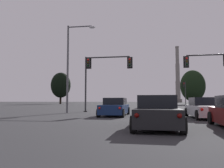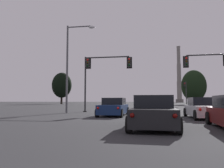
{
  "view_description": "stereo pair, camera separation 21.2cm",
  "coord_description": "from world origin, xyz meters",
  "px_view_note": "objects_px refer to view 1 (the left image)",
  "views": [
    {
      "loc": [
        -0.74,
        -0.15,
        1.18
      ],
      "look_at": [
        -5.62,
        30.16,
        3.57
      ],
      "focal_mm": 35.0,
      "sensor_mm": 36.0,
      "label": 1
    },
    {
      "loc": [
        -0.53,
        -0.11,
        1.18
      ],
      "look_at": [
        -5.62,
        30.16,
        3.57
      ],
      "focal_mm": 35.0,
      "sensor_mm": 36.0,
      "label": 2
    }
  ],
  "objects_px": {
    "traffic_light_overhead_left": "(101,69)",
    "sedan_center_lane_second": "(157,112)",
    "sedan_center_lane_front": "(157,108)",
    "traffic_light_far_right": "(185,90)",
    "street_lamp": "(72,59)",
    "smokestack": "(178,80)",
    "sedan_right_lane_front": "(204,108)",
    "traffic_light_overhead_right": "(215,68)",
    "sedan_left_lane_front": "(115,107)"
  },
  "relations": [
    {
      "from": "sedan_center_lane_front",
      "to": "smokestack",
      "type": "xyz_separation_m",
      "value": [
        21.88,
        149.34,
        15.89
      ]
    },
    {
      "from": "traffic_light_overhead_left",
      "to": "sedan_center_lane_second",
      "type": "bearing_deg",
      "value": -67.52
    },
    {
      "from": "traffic_light_far_right",
      "to": "sedan_center_lane_front",
      "type": "bearing_deg",
      "value": -102.82
    },
    {
      "from": "sedan_center_lane_second",
      "to": "sedan_center_lane_front",
      "type": "height_order",
      "value": "same"
    },
    {
      "from": "sedan_center_lane_front",
      "to": "traffic_light_overhead_left",
      "type": "xyz_separation_m",
      "value": [
        -5.68,
        5.46,
        3.93
      ]
    },
    {
      "from": "traffic_light_far_right",
      "to": "smokestack",
      "type": "distance_m",
      "value": 117.5
    },
    {
      "from": "smokestack",
      "to": "sedan_right_lane_front",
      "type": "bearing_deg",
      "value": -97.08
    },
    {
      "from": "sedan_center_lane_front",
      "to": "traffic_light_far_right",
      "type": "height_order",
      "value": "traffic_light_far_right"
    },
    {
      "from": "traffic_light_overhead_right",
      "to": "smokestack",
      "type": "bearing_deg",
      "value": 83.72
    },
    {
      "from": "street_lamp",
      "to": "smokestack",
      "type": "distance_m",
      "value": 149.61
    },
    {
      "from": "sedan_center_lane_second",
      "to": "smokestack",
      "type": "height_order",
      "value": "smokestack"
    },
    {
      "from": "sedan_center_lane_second",
      "to": "traffic_light_overhead_left",
      "type": "relative_size",
      "value": 0.79
    },
    {
      "from": "traffic_light_overhead_right",
      "to": "traffic_light_overhead_left",
      "type": "height_order",
      "value": "traffic_light_overhead_right"
    },
    {
      "from": "sedan_center_lane_second",
      "to": "smokestack",
      "type": "distance_m",
      "value": 159.16
    },
    {
      "from": "traffic_light_overhead_right",
      "to": "traffic_light_far_right",
      "type": "relative_size",
      "value": 1.09
    },
    {
      "from": "sedan_center_lane_second",
      "to": "street_lamp",
      "type": "bearing_deg",
      "value": 128.11
    },
    {
      "from": "traffic_light_overhead_left",
      "to": "sedan_right_lane_front",
      "type": "bearing_deg",
      "value": -38.59
    },
    {
      "from": "sedan_center_lane_front",
      "to": "street_lamp",
      "type": "relative_size",
      "value": 0.53
    },
    {
      "from": "sedan_center_lane_front",
      "to": "traffic_light_overhead_left",
      "type": "relative_size",
      "value": 0.78
    },
    {
      "from": "traffic_light_overhead_left",
      "to": "smokestack",
      "type": "relative_size",
      "value": 0.14
    },
    {
      "from": "sedan_right_lane_front",
      "to": "street_lamp",
      "type": "xyz_separation_m",
      "value": [
        -11.31,
        4.78,
        4.7
      ]
    },
    {
      "from": "traffic_light_overhead_right",
      "to": "smokestack",
      "type": "distance_m",
      "value": 144.7
    },
    {
      "from": "traffic_light_far_right",
      "to": "traffic_light_overhead_left",
      "type": "distance_m",
      "value": 30.99
    },
    {
      "from": "sedan_center_lane_front",
      "to": "sedan_right_lane_front",
      "type": "bearing_deg",
      "value": -26.62
    },
    {
      "from": "traffic_light_overhead_right",
      "to": "street_lamp",
      "type": "relative_size",
      "value": 0.68
    },
    {
      "from": "sedan_center_lane_second",
      "to": "sedan_center_lane_front",
      "type": "distance_m",
      "value": 7.46
    },
    {
      "from": "traffic_light_overhead_left",
      "to": "sedan_center_lane_front",
      "type": "bearing_deg",
      "value": -43.88
    },
    {
      "from": "sedan_center_lane_front",
      "to": "smokestack",
      "type": "distance_m",
      "value": 151.77
    },
    {
      "from": "street_lamp",
      "to": "smokestack",
      "type": "bearing_deg",
      "value": 78.38
    },
    {
      "from": "traffic_light_overhead_right",
      "to": "sedan_center_lane_front",
      "type": "bearing_deg",
      "value": -135.47
    },
    {
      "from": "sedan_left_lane_front",
      "to": "sedan_center_lane_front",
      "type": "height_order",
      "value": "same"
    },
    {
      "from": "traffic_light_far_right",
      "to": "street_lamp",
      "type": "distance_m",
      "value": 34.15
    },
    {
      "from": "sedan_right_lane_front",
      "to": "traffic_light_far_right",
      "type": "relative_size",
      "value": 0.86
    },
    {
      "from": "smokestack",
      "to": "sedan_center_lane_front",
      "type": "bearing_deg",
      "value": -98.34
    },
    {
      "from": "sedan_center_lane_front",
      "to": "street_lamp",
      "type": "distance_m",
      "value": 9.96
    },
    {
      "from": "sedan_center_lane_second",
      "to": "traffic_light_overhead_right",
      "type": "relative_size",
      "value": 0.79
    },
    {
      "from": "sedan_center_lane_front",
      "to": "traffic_light_overhead_left",
      "type": "bearing_deg",
      "value": 136.14
    },
    {
      "from": "sedan_center_lane_second",
      "to": "smokestack",
      "type": "relative_size",
      "value": 0.11
    },
    {
      "from": "sedan_center_lane_front",
      "to": "traffic_light_far_right",
      "type": "xyz_separation_m",
      "value": [
        7.61,
        33.43,
        2.95
      ]
    },
    {
      "from": "traffic_light_far_right",
      "to": "traffic_light_overhead_left",
      "type": "relative_size",
      "value": 0.91
    },
    {
      "from": "sedan_right_lane_front",
      "to": "traffic_light_far_right",
      "type": "xyz_separation_m",
      "value": [
        4.48,
        35.01,
        2.95
      ]
    },
    {
      "from": "traffic_light_far_right",
      "to": "traffic_light_overhead_left",
      "type": "bearing_deg",
      "value": -115.41
    },
    {
      "from": "traffic_light_overhead_left",
      "to": "traffic_light_overhead_right",
      "type": "bearing_deg",
      "value": 2.66
    },
    {
      "from": "sedan_center_lane_second",
      "to": "sedan_right_lane_front",
      "type": "distance_m",
      "value": 6.83
    },
    {
      "from": "traffic_light_overhead_right",
      "to": "street_lamp",
      "type": "xyz_separation_m",
      "value": [
        -14.28,
        -2.8,
        0.78
      ]
    },
    {
      "from": "sedan_center_lane_second",
      "to": "traffic_light_far_right",
      "type": "distance_m",
      "value": 41.76
    },
    {
      "from": "traffic_light_far_right",
      "to": "smokestack",
      "type": "relative_size",
      "value": 0.13
    },
    {
      "from": "smokestack",
      "to": "traffic_light_overhead_left",
      "type": "bearing_deg",
      "value": -100.84
    },
    {
      "from": "sedan_right_lane_front",
      "to": "traffic_light_far_right",
      "type": "bearing_deg",
      "value": 82.61
    },
    {
      "from": "traffic_light_overhead_right",
      "to": "sedan_right_lane_front",
      "type": "bearing_deg",
      "value": -111.43
    }
  ]
}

